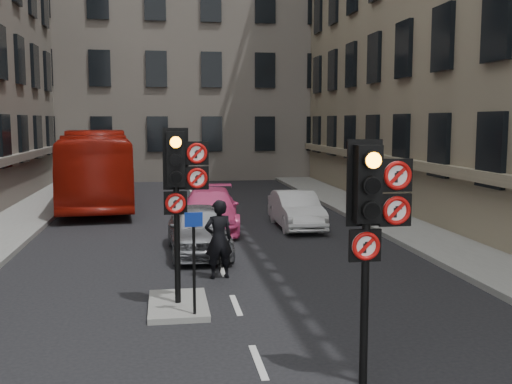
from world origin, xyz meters
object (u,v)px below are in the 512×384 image
object	(u,v)px
car_white	(296,210)
car_pink	(210,210)
signal_near	(373,210)
info_sign	(194,249)
signal_far	(180,178)
bus_red	(97,167)
motorcycle	(221,248)
motorcyclist	(219,239)
car_silver	(198,229)

from	to	relation	value
car_white	car_pink	size ratio (longest dim) A/B	0.80
signal_near	info_sign	distance (m)	4.15
signal_near	signal_far	bearing A→B (deg)	123.02
signal_near	signal_far	world-z (taller)	signal_far
signal_near	bus_red	size ratio (longest dim) A/B	0.29
car_white	car_pink	distance (m)	3.11
bus_red	signal_near	bearing A→B (deg)	-78.58
bus_red	info_sign	distance (m)	17.52
car_white	bus_red	world-z (taller)	bus_red
bus_red	motorcycle	xyz separation A→B (m)	(4.52, -12.95, -1.21)
car_pink	motorcycle	xyz separation A→B (m)	(-0.11, -5.44, -0.22)
bus_red	motorcycle	size ratio (longest dim) A/B	7.40
motorcyclist	info_sign	world-z (taller)	info_sign
info_sign	car_pink	bearing A→B (deg)	80.60
car_silver	car_white	size ratio (longest dim) A/B	1.05
signal_near	car_pink	distance (m)	13.03
car_silver	car_white	bearing A→B (deg)	42.49
signal_far	car_pink	world-z (taller)	signal_far
car_pink	motorcyclist	world-z (taller)	motorcyclist
car_silver	car_pink	world-z (taller)	car_pink
car_silver	info_sign	xyz separation A→B (m)	(-0.42, -5.90, 0.69)
car_pink	motorcycle	bearing A→B (deg)	-86.63
car_silver	car_pink	xyz separation A→B (m)	(0.61, 3.73, 0.00)
car_silver	motorcycle	world-z (taller)	car_silver
signal_far	car_white	distance (m)	9.98
signal_near	signal_far	xyz separation A→B (m)	(-2.60, 4.00, 0.12)
car_pink	motorcyclist	xyz separation A→B (m)	(-0.28, -6.59, 0.25)
signal_near	signal_far	distance (m)	4.77
car_silver	signal_near	bearing A→B (deg)	-79.79
car_pink	bus_red	xyz separation A→B (m)	(-4.63, 7.51, 0.98)
car_white	info_sign	world-z (taller)	info_sign
car_white	info_sign	bearing A→B (deg)	-113.61
car_white	bus_red	xyz separation A→B (m)	(-7.73, 7.59, 1.05)
car_white	info_sign	distance (m)	10.44
info_sign	car_white	bearing A→B (deg)	63.28
signal_near	motorcyclist	world-z (taller)	signal_near
signal_near	motorcycle	xyz separation A→B (m)	(-1.47, 7.38, -2.09)
car_white	motorcyclist	bearing A→B (deg)	-117.69
signal_far	motorcyclist	size ratio (longest dim) A/B	1.84
signal_near	motorcyclist	distance (m)	6.64
car_pink	bus_red	distance (m)	8.88
car_silver	car_pink	distance (m)	3.78
motorcycle	info_sign	size ratio (longest dim) A/B	0.83
signal_far	bus_red	size ratio (longest dim) A/B	0.29
car_silver	car_white	xyz separation A→B (m)	(3.72, 3.65, -0.06)
signal_near	bus_red	distance (m)	21.21
car_pink	info_sign	distance (m)	9.71
signal_far	motorcycle	distance (m)	4.19
signal_near	car_pink	bearing A→B (deg)	96.05
signal_near	bus_red	world-z (taller)	signal_near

